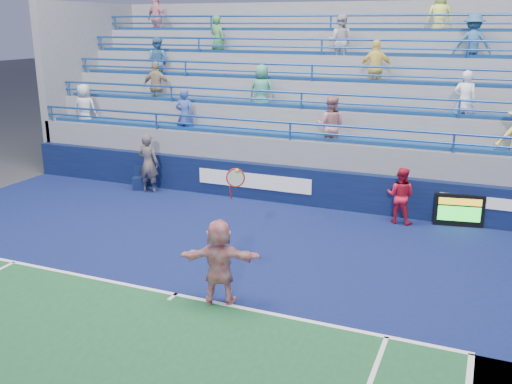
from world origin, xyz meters
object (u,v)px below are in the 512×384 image
at_px(serve_speed_board, 459,210).
at_px(line_judge, 148,163).
at_px(judge_chair, 140,182).
at_px(ball_girl, 400,196).
at_px(tennis_player, 219,262).

distance_m(serve_speed_board, line_judge, 9.21).
height_order(serve_speed_board, judge_chair, serve_speed_board).
bearing_deg(judge_chair, ball_girl, -0.50).
height_order(judge_chair, line_judge, line_judge).
height_order(serve_speed_board, tennis_player, tennis_player).
bearing_deg(tennis_player, judge_chair, 133.90).
relative_size(serve_speed_board, tennis_player, 0.47).
height_order(serve_speed_board, ball_girl, ball_girl).
distance_m(judge_chair, ball_girl, 8.16).
relative_size(judge_chair, ball_girl, 0.48).
distance_m(serve_speed_board, ball_girl, 1.54).
bearing_deg(line_judge, serve_speed_board, 177.91).
xyz_separation_m(tennis_player, line_judge, (-5.31, 5.84, 0.08)).
bearing_deg(judge_chair, tennis_player, -46.10).
height_order(tennis_player, ball_girl, tennis_player).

